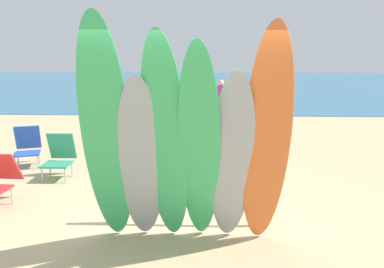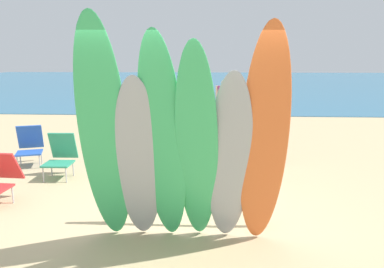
# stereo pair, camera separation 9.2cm
# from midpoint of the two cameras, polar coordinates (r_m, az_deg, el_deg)

# --- Properties ---
(ground) EXTENTS (60.00, 60.00, 0.00)m
(ground) POSITION_cam_midpoint_polar(r_m,az_deg,el_deg) (18.82, 2.30, 4.98)
(ground) COLOR tan
(ocean_water) EXTENTS (60.00, 40.00, 0.02)m
(ocean_water) POSITION_cam_midpoint_polar(r_m,az_deg,el_deg) (34.19, 2.73, 8.08)
(ocean_water) COLOR teal
(ocean_water) RESTS_ON ground
(surfboard_rack) EXTENTS (2.20, 0.07, 0.73)m
(surfboard_rack) POSITION_cam_midpoint_polar(r_m,az_deg,el_deg) (4.99, -0.29, -8.10)
(surfboard_rack) COLOR brown
(surfboard_rack) RESTS_ON ground
(surfboard_green_0) EXTENTS (0.62, 0.95, 2.71)m
(surfboard_green_0) POSITION_cam_midpoint_polar(r_m,az_deg,el_deg) (4.24, -12.75, -0.64)
(surfboard_green_0) COLOR #38B266
(surfboard_green_0) RESTS_ON ground
(surfboard_grey_1) EXTENTS (0.59, 0.80, 2.08)m
(surfboard_grey_1) POSITION_cam_midpoint_polar(r_m,az_deg,el_deg) (4.33, -7.63, -4.42)
(surfboard_grey_1) COLOR #999EA3
(surfboard_grey_1) RESTS_ON ground
(surfboard_green_2) EXTENTS (0.60, 0.91, 2.54)m
(surfboard_green_2) POSITION_cam_midpoint_polar(r_m,az_deg,el_deg) (4.17, -3.83, -1.73)
(surfboard_green_2) COLOR #38B266
(surfboard_green_2) RESTS_ON ground
(surfboard_green_3) EXTENTS (0.52, 0.99, 2.43)m
(surfboard_green_3) POSITION_cam_midpoint_polar(r_m,az_deg,el_deg) (4.13, 1.39, -2.58)
(surfboard_green_3) COLOR #38B266
(surfboard_green_3) RESTS_ON ground
(surfboard_grey_4) EXTENTS (0.55, 0.77, 2.13)m
(surfboard_grey_4) POSITION_cam_midpoint_polar(r_m,az_deg,el_deg) (4.26, 6.41, -4.33)
(surfboard_grey_4) COLOR #999EA3
(surfboard_grey_4) RESTS_ON ground
(surfboard_orange_5) EXTENTS (0.55, 0.77, 2.62)m
(surfboard_orange_5) POSITION_cam_midpoint_polar(r_m,az_deg,el_deg) (4.19, 11.65, -1.34)
(surfboard_orange_5) COLOR orange
(surfboard_orange_5) RESTS_ON ground
(beachgoer_photographing) EXTENTS (0.57, 0.28, 1.54)m
(beachgoer_photographing) POSITION_cam_midpoint_polar(r_m,az_deg,el_deg) (7.54, 12.91, 1.14)
(beachgoer_photographing) COLOR beige
(beachgoer_photographing) RESTS_ON ground
(beachgoer_strolling) EXTENTS (0.58, 0.36, 1.64)m
(beachgoer_strolling) POSITION_cam_midpoint_polar(r_m,az_deg,el_deg) (6.94, 2.63, 0.99)
(beachgoer_strolling) COLOR tan
(beachgoer_strolling) RESTS_ON ground
(beachgoer_midbeach) EXTENTS (0.56, 0.24, 1.49)m
(beachgoer_midbeach) POSITION_cam_midpoint_polar(r_m,az_deg,el_deg) (12.62, 5.16, 5.49)
(beachgoer_midbeach) COLOR beige
(beachgoer_midbeach) RESTS_ON ground
(beachgoer_by_water) EXTENTS (0.57, 0.28, 1.53)m
(beachgoer_by_water) POSITION_cam_midpoint_polar(r_m,az_deg,el_deg) (12.07, -3.51, 5.33)
(beachgoer_by_water) COLOR brown
(beachgoer_by_water) RESTS_ON ground
(beachgoer_near_rack) EXTENTS (0.56, 0.24, 1.47)m
(beachgoer_near_rack) POSITION_cam_midpoint_polar(r_m,az_deg,el_deg) (8.72, -0.32, 2.62)
(beachgoer_near_rack) COLOR beige
(beachgoer_near_rack) RESTS_ON ground
(beach_chair_red) EXTENTS (0.52, 0.65, 0.84)m
(beach_chair_red) POSITION_cam_midpoint_polar(r_m,az_deg,el_deg) (7.42, -19.25, -2.98)
(beach_chair_red) COLOR #B7B7BC
(beach_chair_red) RESTS_ON ground
(beach_chair_striped) EXTENTS (0.69, 0.79, 0.83)m
(beach_chair_striped) POSITION_cam_midpoint_polar(r_m,az_deg,el_deg) (8.49, -23.48, -1.50)
(beach_chair_striped) COLOR #B7B7BC
(beach_chair_striped) RESTS_ON ground
(distant_boat) EXTENTS (3.58, 0.97, 0.28)m
(distant_boat) POSITION_cam_midpoint_polar(r_m,az_deg,el_deg) (23.45, 10.26, 6.47)
(distant_boat) COLOR teal
(distant_boat) RESTS_ON ground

